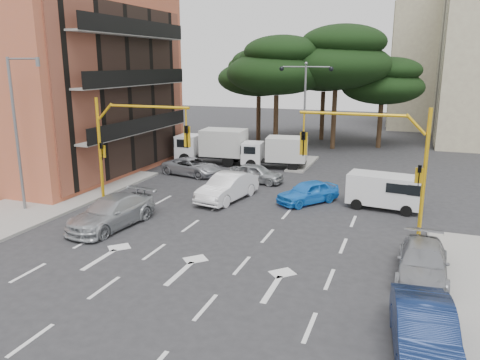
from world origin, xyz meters
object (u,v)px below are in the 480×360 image
Objects in this scene: signal_mast_left at (126,137)px; car_silver_wagon at (112,212)px; street_lamp_left at (18,125)px; car_blue_compact at (308,192)px; car_navy_parked at (424,332)px; car_silver_parked at (422,262)px; signal_mast_right at (384,153)px; van_white at (385,192)px; car_white_hatch at (227,187)px; street_lamp_center at (305,95)px; box_truck_a at (212,146)px; car_silver_cross_a at (192,167)px; car_silver_cross_b at (256,173)px; box_truck_b at (275,153)px.

signal_mast_left is 1.18× the size of car_silver_wagon.
street_lamp_left is 2.09× the size of car_blue_compact.
car_navy_parked reaches higher than car_silver_parked.
car_blue_compact is (13.90, 6.85, -4.07)m from street_lamp_left.
van_white is at bearing 90.26° from signal_mast_right.
signal_mast_left is 6.41m from car_white_hatch.
street_lamp_center reaches higher than car_white_hatch.
box_truck_a reaches higher than car_silver_parked.
van_white is at bearing 91.86° from car_navy_parked.
car_white_hatch is 7.21m from car_silver_wagon.
car_blue_compact is (-4.19, 3.86, -3.23)m from signal_mast_right.
signal_mast_right is 1.53× the size of van_white.
van_white reaches higher than car_silver_wagon.
car_silver_cross_a is at bearing -98.06° from van_white.
car_silver_cross_b is at bearing -103.51° from van_white.
van_white reaches higher than car_blue_compact.
street_lamp_left is 15.96m from box_truck_a.
street_lamp_left is 11.69m from car_white_hatch.
box_truck_b is (-8.54, 12.01, -2.67)m from signal_mast_right.
signal_mast_right is 1.34× the size of car_navy_parked.
signal_mast_left is 1.36× the size of car_silver_cross_a.
car_navy_parked is 23.73m from box_truck_b.
street_lamp_center is 1.75× the size of car_silver_parked.
signal_mast_left is at bearing 176.57° from box_truck_a.
car_navy_parked is 1.14× the size of van_white.
car_navy_parked is at bearing -147.91° from box_truck_a.
car_silver_parked is at bearing -117.00° from car_silver_cross_a.
signal_mast_right is at bearing -135.33° from box_truck_a.
box_truck_b is (5.07, 12.01, -2.67)m from signal_mast_left.
car_silver_cross_b is at bearing 132.60° from car_silver_parked.
box_truck_b reaches higher than car_silver_wagon.
signal_mast_right reaches higher than van_white.
car_silver_wagon is at bearing -4.26° from street_lamp_left.
car_silver_cross_a is at bearing 89.07° from signal_mast_left.
signal_mast_right reaches higher than box_truck_b.
box_truck_b is at bearing -125.80° from van_white.
street_lamp_left reaches higher than car_silver_parked.
signal_mast_right is 1.00× the size of signal_mast_left.
box_truck_a is (-1.40, 15.43, 0.64)m from car_silver_wagon.
box_truck_a is 5.25m from box_truck_b.
box_truck_a reaches higher than car_navy_parked.
van_white is at bearing -93.65° from car_silver_cross_a.
car_silver_parked is at bearing -140.21° from box_truck_a.
box_truck_b is at bearing -94.26° from box_truck_a.
box_truck_a is at bearing -164.01° from street_lamp_center.
street_lamp_center reaches higher than car_silver_parked.
box_truck_b reaches higher than car_silver_parked.
car_white_hatch is at bearing 125.16° from car_navy_parked.
street_lamp_left is at bearing 177.17° from car_silver_parked.
signal_mast_left is at bearing 116.40° from car_silver_wagon.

